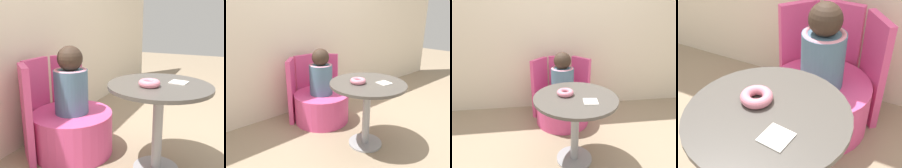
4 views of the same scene
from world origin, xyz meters
The scene contains 8 objects.
ground_plane centered at (0.00, 0.00, 0.00)m, with size 12.00×12.00×0.00m, color gray.
back_wall centered at (0.00, 1.13, 1.20)m, with size 6.00×0.06×2.40m.
round_table centered at (-0.07, -0.05, 0.51)m, with size 0.71×0.71×0.65m.
tub_chair centered at (-0.09, 0.65, 0.17)m, with size 0.65×0.65×0.35m.
booth_backrest centered at (-0.09, 0.92, 0.38)m, with size 0.75×0.27×0.76m.
child_figure centered at (-0.09, 0.65, 0.59)m, with size 0.27×0.27×0.54m.
donut centered at (-0.15, 0.00, 0.67)m, with size 0.14×0.14×0.05m.
paper_napkin centered at (0.04, -0.16, 0.65)m, with size 0.13×0.13×0.01m.
Camera 2 is at (-1.52, -1.33, 1.28)m, focal length 35.00 mm.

